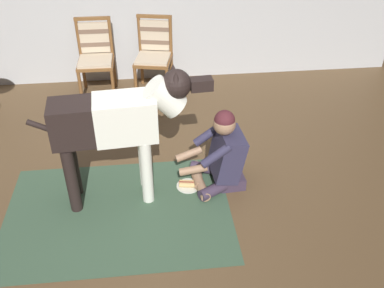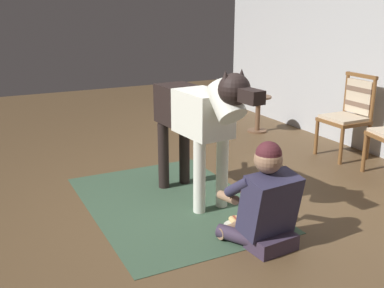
{
  "view_description": "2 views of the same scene",
  "coord_description": "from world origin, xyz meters",
  "px_view_note": "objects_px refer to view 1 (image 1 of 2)",
  "views": [
    {
      "loc": [
        0.13,
        -3.09,
        2.76
      ],
      "look_at": [
        0.51,
        0.39,
        0.36
      ],
      "focal_mm": 40.66,
      "sensor_mm": 36.0,
      "label": 1
    },
    {
      "loc": [
        3.32,
        -1.67,
        1.75
      ],
      "look_at": [
        0.06,
        -0.03,
        0.64
      ],
      "focal_mm": 42.75,
      "sensor_mm": 36.0,
      "label": 2
    }
  ],
  "objects_px": {
    "person_sitting_on_floor": "(222,155)",
    "hot_dog_on_plate": "(188,184)",
    "large_dog": "(118,122)",
    "dining_chair_right_of_pair": "(154,51)",
    "dining_chair_left_of_pair": "(95,53)"
  },
  "relations": [
    {
      "from": "hot_dog_on_plate",
      "to": "large_dog",
      "type": "bearing_deg",
      "value": -175.45
    },
    {
      "from": "dining_chair_right_of_pair",
      "to": "person_sitting_on_floor",
      "type": "xyz_separation_m",
      "value": [
        0.55,
        -2.14,
        -0.21
      ]
    },
    {
      "from": "large_dog",
      "to": "hot_dog_on_plate",
      "type": "distance_m",
      "value": 0.99
    },
    {
      "from": "dining_chair_right_of_pair",
      "to": "dining_chair_left_of_pair",
      "type": "bearing_deg",
      "value": 179.86
    },
    {
      "from": "dining_chair_left_of_pair",
      "to": "hot_dog_on_plate",
      "type": "bearing_deg",
      "value": -65.41
    },
    {
      "from": "dining_chair_left_of_pair",
      "to": "person_sitting_on_floor",
      "type": "distance_m",
      "value": 2.52
    },
    {
      "from": "dining_chair_left_of_pair",
      "to": "person_sitting_on_floor",
      "type": "xyz_separation_m",
      "value": [
        1.32,
        -2.14,
        -0.21
      ]
    },
    {
      "from": "dining_chair_right_of_pair",
      "to": "hot_dog_on_plate",
      "type": "xyz_separation_m",
      "value": [
        0.23,
        -2.17,
        -0.52
      ]
    },
    {
      "from": "dining_chair_left_of_pair",
      "to": "hot_dog_on_plate",
      "type": "distance_m",
      "value": 2.44
    },
    {
      "from": "person_sitting_on_floor",
      "to": "hot_dog_on_plate",
      "type": "height_order",
      "value": "person_sitting_on_floor"
    },
    {
      "from": "person_sitting_on_floor",
      "to": "large_dog",
      "type": "xyz_separation_m",
      "value": [
        -0.93,
        -0.07,
        0.48
      ]
    },
    {
      "from": "dining_chair_left_of_pair",
      "to": "dining_chair_right_of_pair",
      "type": "height_order",
      "value": "same"
    },
    {
      "from": "dining_chair_left_of_pair",
      "to": "large_dog",
      "type": "distance_m",
      "value": 2.27
    },
    {
      "from": "dining_chair_right_of_pair",
      "to": "large_dog",
      "type": "height_order",
      "value": "large_dog"
    },
    {
      "from": "large_dog",
      "to": "person_sitting_on_floor",
      "type": "bearing_deg",
      "value": 4.55
    }
  ]
}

